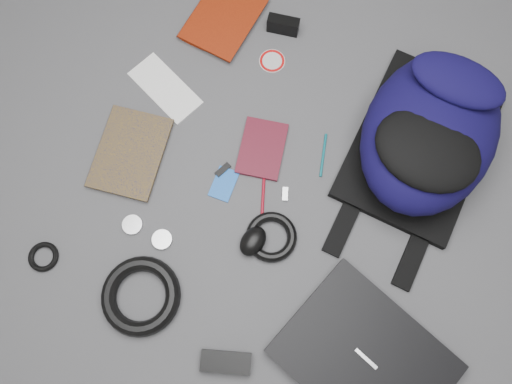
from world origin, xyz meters
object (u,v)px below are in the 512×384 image
at_px(laptop, 364,358).
at_px(compact_camera, 283,25).
at_px(comic_book, 100,145).
at_px(textbook_red, 197,5).
at_px(dvd_case, 262,149).
at_px(power_brick, 226,362).
at_px(mouse, 253,241).
at_px(backpack, 430,132).

bearing_deg(laptop, compact_camera, 143.49).
relative_size(comic_book, compact_camera, 2.65).
xyz_separation_m(textbook_red, dvd_case, (0.38, -0.33, -0.01)).
bearing_deg(power_brick, mouse, 82.02).
relative_size(backpack, mouse, 6.14).
distance_m(backpack, mouse, 0.55).
bearing_deg(backpack, compact_camera, 161.30).
height_order(textbook_red, power_brick, power_brick).
distance_m(textbook_red, mouse, 0.75).
bearing_deg(textbook_red, compact_camera, 12.09).
bearing_deg(mouse, power_brick, -68.43).
height_order(compact_camera, mouse, compact_camera).
bearing_deg(comic_book, laptop, -24.14).
height_order(laptop, comic_book, laptop).
bearing_deg(textbook_red, comic_book, -91.41).
bearing_deg(dvd_case, textbook_red, 124.96).
relative_size(comic_book, mouse, 2.88).
distance_m(mouse, power_brick, 0.31).
bearing_deg(power_brick, textbook_red, 100.28).
distance_m(comic_book, dvd_case, 0.46).
xyz_separation_m(laptop, mouse, (-0.38, 0.14, 0.00)).
relative_size(laptop, dvd_case, 2.33).
distance_m(dvd_case, power_brick, 0.58).
distance_m(backpack, laptop, 0.61).
relative_size(dvd_case, compact_camera, 1.81).
bearing_deg(compact_camera, dvd_case, -86.10).
bearing_deg(backpack, comic_book, -153.68).
bearing_deg(laptop, textbook_red, 155.89).
bearing_deg(compact_camera, mouse, -84.40).
xyz_separation_m(dvd_case, power_brick, (0.17, -0.56, 0.01)).
relative_size(textbook_red, comic_book, 0.99).
relative_size(backpack, laptop, 1.34).
relative_size(textbook_red, compact_camera, 2.63).
bearing_deg(backpack, dvd_case, -152.58).
bearing_deg(comic_book, compact_camera, 50.28).
bearing_deg(mouse, backpack, 64.72).
xyz_separation_m(backpack, mouse, (-0.30, -0.45, -0.09)).
relative_size(backpack, comic_book, 2.13).
height_order(mouse, power_brick, mouse).
xyz_separation_m(comic_book, power_brick, (0.58, -0.36, 0.01)).
xyz_separation_m(textbook_red, mouse, (0.47, -0.58, 0.01)).
bearing_deg(dvd_case, mouse, -83.34).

